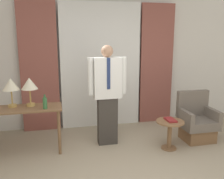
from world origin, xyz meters
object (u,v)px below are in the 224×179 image
(desk, at_px, (22,115))
(bottle_near_edge, at_px, (45,103))
(side_table, at_px, (170,130))
(book, at_px, (170,120))
(armchair, at_px, (197,123))
(person, at_px, (107,92))
(table_lamp_left, at_px, (11,86))
(table_lamp_right, at_px, (29,85))

(desk, relative_size, bottle_near_edge, 5.52)
(side_table, distance_m, book, 0.18)
(bottle_near_edge, height_order, armchair, bottle_near_edge)
(person, distance_m, side_table, 1.25)
(desk, bearing_deg, armchair, -2.89)
(table_lamp_left, relative_size, bottle_near_edge, 2.04)
(desk, relative_size, person, 0.72)
(armchair, bearing_deg, table_lamp_right, 175.15)
(bottle_near_edge, distance_m, armchair, 2.76)
(table_lamp_right, xyz_separation_m, side_table, (2.27, -0.50, -0.79))
(book, bearing_deg, desk, 170.77)
(bottle_near_edge, relative_size, side_table, 0.46)
(desk, height_order, side_table, desk)
(bottle_near_edge, height_order, person, person)
(desk, height_order, armchair, armchair)
(desk, distance_m, table_lamp_left, 0.51)
(table_lamp_right, bearing_deg, table_lamp_left, 180.00)
(bottle_near_edge, xyz_separation_m, armchair, (2.70, -0.02, -0.54))
(table_lamp_right, relative_size, bottle_near_edge, 2.04)
(armchair, distance_m, book, 0.72)
(table_lamp_right, relative_size, armchair, 0.52)
(armchair, height_order, book, armchair)
(book, bearing_deg, side_table, -125.28)
(person, xyz_separation_m, armchair, (1.65, -0.21, -0.62))
(table_lamp_left, xyz_separation_m, bottle_near_edge, (0.52, -0.23, -0.26))
(desk, bearing_deg, person, 2.23)
(side_table, bearing_deg, book, 54.72)
(bottle_near_edge, relative_size, person, 0.13)
(desk, distance_m, armchair, 3.10)
(table_lamp_right, bearing_deg, bottle_near_edge, -44.10)
(person, bearing_deg, side_table, -25.29)
(table_lamp_left, xyz_separation_m, person, (1.57, -0.04, -0.18))
(table_lamp_left, bearing_deg, armchair, -4.42)
(desk, height_order, table_lamp_left, table_lamp_left)
(person, bearing_deg, book, -24.30)
(book, bearing_deg, table_lamp_right, 167.94)
(table_lamp_right, distance_m, armchair, 3.06)
(table_lamp_left, relative_size, person, 0.27)
(armchair, distance_m, side_table, 0.71)
(bottle_near_edge, bearing_deg, person, 10.31)
(person, distance_m, armchair, 1.78)
(armchair, bearing_deg, book, -160.02)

